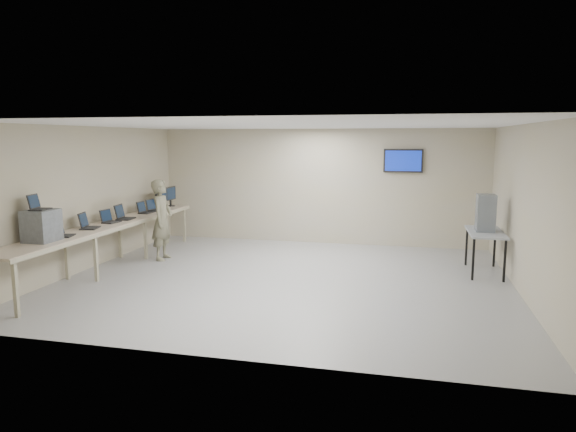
% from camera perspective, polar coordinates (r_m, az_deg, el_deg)
% --- Properties ---
extents(room, '(8.01, 7.01, 2.81)m').
position_cam_1_polar(room, '(9.25, -0.00, 1.46)').
color(room, '#A4A4A4').
rests_on(room, ground).
extents(workbench, '(0.76, 6.00, 0.90)m').
position_cam_1_polar(workbench, '(10.71, -19.30, -1.21)').
color(workbench, '#C7AC8C').
rests_on(workbench, ground).
extents(equipment_box, '(0.44, 0.50, 0.52)m').
position_cam_1_polar(equipment_box, '(9.25, -25.71, -0.97)').
color(equipment_box, slate).
rests_on(equipment_box, workbench).
extents(laptop_on_box, '(0.31, 0.36, 0.25)m').
position_cam_1_polar(laptop_on_box, '(9.24, -26.08, 1.03)').
color(laptop_on_box, black).
rests_on(laptop_on_box, equipment_box).
extents(laptop_0, '(0.34, 0.38, 0.25)m').
position_cam_1_polar(laptop_0, '(9.60, -23.73, -1.69)').
color(laptop_0, black).
rests_on(laptop_0, workbench).
extents(laptop_1, '(0.39, 0.43, 0.30)m').
position_cam_1_polar(laptop_1, '(10.26, -21.40, -0.88)').
color(laptop_1, black).
rests_on(laptop_1, workbench).
extents(laptop_2, '(0.31, 0.36, 0.26)m').
position_cam_1_polar(laptop_2, '(10.83, -19.26, -0.34)').
color(laptop_2, black).
rests_on(laptop_2, workbench).
extents(laptop_3, '(0.36, 0.42, 0.31)m').
position_cam_1_polar(laptop_3, '(11.20, -17.85, 0.06)').
color(laptop_3, black).
rests_on(laptop_3, workbench).
extents(laptop_4, '(0.29, 0.34, 0.26)m').
position_cam_1_polar(laptop_4, '(11.99, -15.69, 0.64)').
color(laptop_4, black).
rests_on(laptop_4, workbench).
extents(laptop_5, '(0.36, 0.40, 0.27)m').
position_cam_1_polar(laptop_5, '(12.33, -14.64, 0.90)').
color(laptop_5, black).
rests_on(laptop_5, workbench).
extents(monitor_near, '(0.22, 0.49, 0.49)m').
position_cam_1_polar(monitor_near, '(12.60, -13.92, 2.12)').
color(monitor_near, black).
rests_on(monitor_near, workbench).
extents(monitor_far, '(0.22, 0.49, 0.48)m').
position_cam_1_polar(monitor_far, '(13.04, -12.94, 2.34)').
color(monitor_far, black).
rests_on(monitor_far, workbench).
extents(soldier, '(0.45, 0.65, 1.71)m').
position_cam_1_polar(soldier, '(11.20, -13.81, -0.42)').
color(soldier, '#5E604C').
rests_on(soldier, ground).
extents(side_table, '(0.64, 1.36, 0.82)m').
position_cam_1_polar(side_table, '(10.46, 21.09, -1.99)').
color(side_table, '#9CA1A9').
rests_on(side_table, ground).
extents(storage_bins, '(0.33, 0.37, 0.71)m').
position_cam_1_polar(storage_bins, '(10.39, 21.11, 0.33)').
color(storage_bins, gray).
rests_on(storage_bins, side_table).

